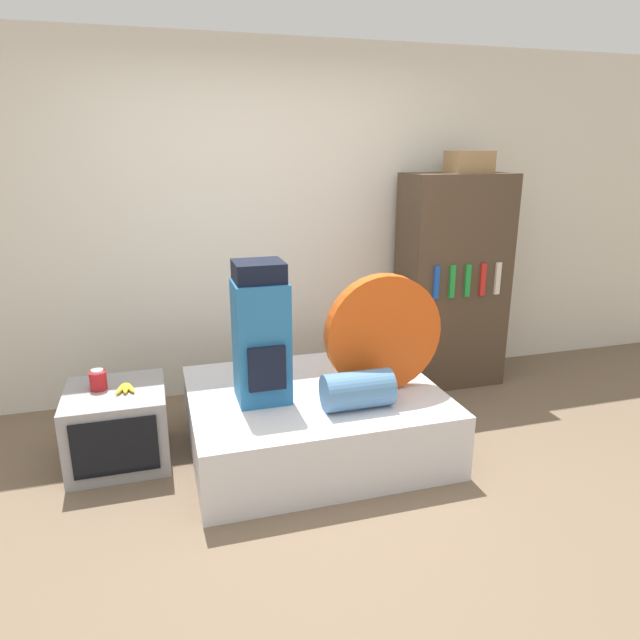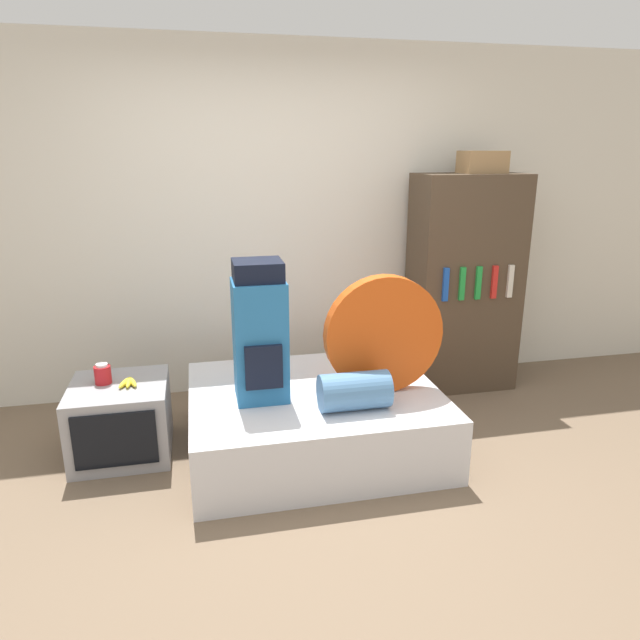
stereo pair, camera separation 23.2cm
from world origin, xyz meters
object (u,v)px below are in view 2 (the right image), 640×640
at_px(backpack, 260,333).
at_px(sleeping_roll, 354,391).
at_px(television, 121,419).
at_px(cardboard_box, 482,162).
at_px(canister, 103,374).
at_px(tent_bag, 383,334).
at_px(bookshelf, 464,284).

relative_size(backpack, sleeping_roll, 2.06).
xyz_separation_m(backpack, television, (-0.86, 0.23, -0.58)).
bearing_deg(cardboard_box, backpack, -155.37).
relative_size(sleeping_roll, canister, 3.17).
xyz_separation_m(tent_bag, bookshelf, (0.95, 0.87, 0.07)).
height_order(tent_bag, television, tent_bag).
height_order(backpack, cardboard_box, cardboard_box).
distance_m(sleeping_roll, television, 1.48).
bearing_deg(bookshelf, television, -167.12).
xyz_separation_m(canister, cardboard_box, (2.70, 0.53, 1.23)).
height_order(television, bookshelf, bookshelf).
distance_m(backpack, tent_bag, 0.74).
xyz_separation_m(sleeping_roll, bookshelf, (1.18, 1.09, 0.32)).
height_order(canister, cardboard_box, cardboard_box).
distance_m(tent_bag, television, 1.71).
bearing_deg(canister, backpack, -16.52).
bearing_deg(canister, bookshelf, 11.52).
height_order(backpack, bookshelf, bookshelf).
bearing_deg(television, cardboard_box, 12.37).
bearing_deg(canister, sleeping_roll, -21.01).
relative_size(canister, bookshelf, 0.08).
height_order(tent_bag, cardboard_box, cardboard_box).
xyz_separation_m(tent_bag, canister, (-1.68, 0.34, -0.25)).
relative_size(tent_bag, cardboard_box, 2.32).
relative_size(backpack, cardboard_box, 2.65).
distance_m(television, canister, 0.31).
distance_m(backpack, canister, 1.02).
bearing_deg(backpack, tent_bag, -4.59).
bearing_deg(sleeping_roll, tent_bag, 42.16).
bearing_deg(cardboard_box, sleeping_roll, -139.28).
relative_size(tent_bag, bookshelf, 0.44).
bearing_deg(canister, cardboard_box, 11.06).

